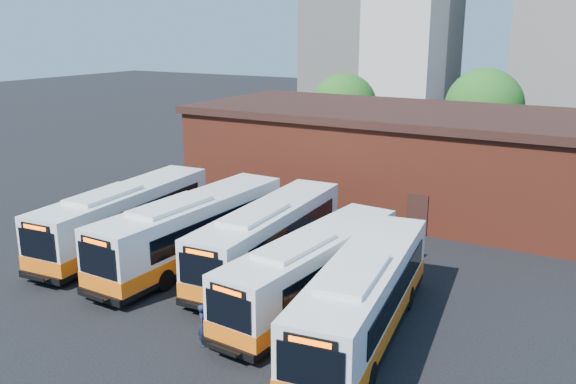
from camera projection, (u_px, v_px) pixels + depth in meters
The scene contains 10 objects.
ground at pixel (237, 320), 24.99m from camera, with size 220.00×220.00×0.00m, color black.
bus_farwest at pixel (125, 219), 33.02m from camera, with size 3.53×12.69×3.42m.
bus_west at pixel (193, 232), 30.79m from camera, with size 3.08×12.88×3.48m.
bus_midwest at pixel (269, 239), 29.96m from camera, with size 3.21×12.35×3.33m.
bus_mideast at pixel (313, 272), 26.08m from camera, with size 3.32×11.86×3.19m.
bus_east at pixel (363, 301), 23.18m from camera, with size 4.10×12.48×3.35m.
transit_worker at pixel (204, 325), 22.80m from camera, with size 0.60×0.39×1.65m, color #131B37.
depot_building at pixel (404, 156), 40.89m from camera, with size 28.60×12.60×6.40m.
tree_west at pixel (344, 106), 55.38m from camera, with size 6.00×6.00×7.65m.
tree_mid at pixel (484, 108), 51.19m from camera, with size 6.56×6.56×8.36m.
Camera 1 is at (13.13, -18.69, 11.60)m, focal length 38.00 mm.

